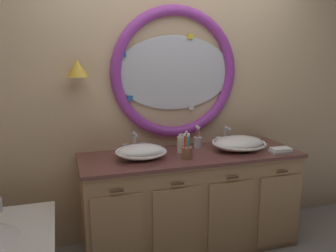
# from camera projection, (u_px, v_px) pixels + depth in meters

# --- Properties ---
(back_wall_assembly) EXTENTS (6.40, 0.26, 2.60)m
(back_wall_assembly) POSITION_uv_depth(u_px,v_px,m) (171.00, 93.00, 3.17)
(back_wall_assembly) COLOR #D6B78E
(back_wall_assembly) RESTS_ON ground_plane
(vanity_counter) EXTENTS (1.87, 0.66, 0.84)m
(vanity_counter) POSITION_uv_depth(u_px,v_px,m) (190.00, 200.00, 3.06)
(vanity_counter) COLOR tan
(vanity_counter) RESTS_ON ground_plane
(sink_basin_left) EXTENTS (0.41, 0.41, 0.12)m
(sink_basin_left) POSITION_uv_depth(u_px,v_px,m) (141.00, 152.00, 2.80)
(sink_basin_left) COLOR white
(sink_basin_left) RESTS_ON vanity_counter
(sink_basin_right) EXTENTS (0.47, 0.47, 0.12)m
(sink_basin_right) POSITION_uv_depth(u_px,v_px,m) (239.00, 143.00, 3.06)
(sink_basin_right) COLOR white
(sink_basin_right) RESTS_ON vanity_counter
(faucet_set_left) EXTENTS (0.21, 0.13, 0.17)m
(faucet_set_left) POSITION_uv_depth(u_px,v_px,m) (134.00, 144.00, 3.04)
(faucet_set_left) COLOR silver
(faucet_set_left) RESTS_ON vanity_counter
(faucet_set_right) EXTENTS (0.21, 0.12, 0.16)m
(faucet_set_right) POSITION_uv_depth(u_px,v_px,m) (226.00, 137.00, 3.30)
(faucet_set_right) COLOR silver
(faucet_set_right) RESTS_ON vanity_counter
(toothbrush_holder_left) EXTENTS (0.09, 0.09, 0.22)m
(toothbrush_holder_left) POSITION_uv_depth(u_px,v_px,m) (187.00, 151.00, 2.82)
(toothbrush_holder_left) COLOR #996647
(toothbrush_holder_left) RESTS_ON vanity_counter
(toothbrush_holder_right) EXTENTS (0.08, 0.08, 0.21)m
(toothbrush_holder_right) POSITION_uv_depth(u_px,v_px,m) (198.00, 141.00, 3.14)
(toothbrush_holder_right) COLOR silver
(toothbrush_holder_right) RESTS_ON vanity_counter
(soap_dispenser) EXTENTS (0.06, 0.07, 0.17)m
(soap_dispenser) POSITION_uv_depth(u_px,v_px,m) (181.00, 144.00, 3.00)
(soap_dispenser) COLOR #EFE5C6
(soap_dispenser) RESTS_ON vanity_counter
(folded_hand_towel) EXTENTS (0.18, 0.11, 0.04)m
(folded_hand_towel) POSITION_uv_depth(u_px,v_px,m) (281.00, 150.00, 3.00)
(folded_hand_towel) COLOR white
(folded_hand_towel) RESTS_ON vanity_counter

